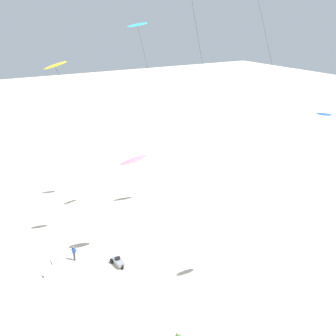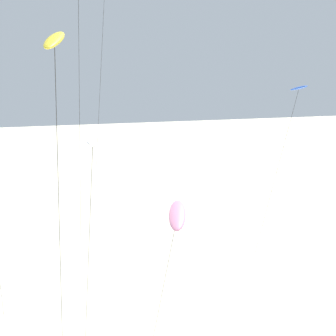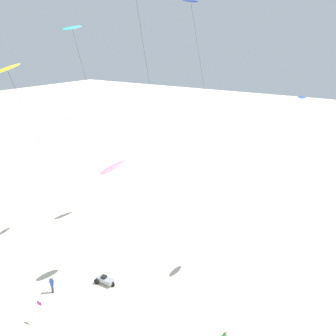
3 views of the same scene
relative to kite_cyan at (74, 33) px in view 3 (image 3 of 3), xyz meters
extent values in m
plane|color=beige|center=(10.26, -10.85, -22.26)|extent=(260.00, 260.00, 0.00)
ellipsoid|color=#33BFE0|center=(0.01, -0.13, 0.51)|extent=(1.20, 2.40, 0.76)
cylinder|color=#262626|center=(-0.15, 2.83, -10.92)|extent=(0.35, 5.95, 22.70)
ellipsoid|color=pink|center=(10.00, -5.86, -11.28)|extent=(1.71, 2.95, 1.12)
cylinder|color=#262626|center=(9.87, -3.42, -16.84)|extent=(0.29, 4.90, 10.86)
ellipsoid|color=blue|center=(23.06, 3.99, -5.30)|extent=(0.84, 2.06, 0.64)
cylinder|color=#262626|center=(22.91, 6.78, -13.82)|extent=(0.33, 5.61, 16.89)
ellipsoid|color=navy|center=(8.84, 9.28, 3.34)|extent=(1.04, 2.88, 0.48)
cylinder|color=#262626|center=(8.53, 14.93, -9.52)|extent=(0.64, 11.33, 25.50)
ellipsoid|color=yellow|center=(4.03, -10.86, -2.78)|extent=(1.13, 2.35, 0.94)
cylinder|color=#262626|center=(3.85, -7.57, -12.57)|extent=(0.38, 6.62, 19.39)
ellipsoid|color=white|center=(5.61, -6.93, -7.08)|extent=(0.89, 2.03, 0.59)
cylinder|color=#262626|center=(5.43, -3.68, -14.71)|extent=(0.38, 6.51, 15.11)
cylinder|color=#262626|center=(6.06, 6.04, -9.32)|extent=(0.38, 6.54, 25.89)
sphere|color=#9E7051|center=(22.73, -8.81, -20.69)|extent=(0.20, 0.20, 0.20)
cylinder|color=#338C4C|center=(22.60, -8.63, -21.04)|extent=(0.46, 0.37, 0.39)
cylinder|color=#33333D|center=(7.11, -11.67, -21.82)|extent=(0.22, 0.22, 0.88)
cube|color=#2D4CA5|center=(7.11, -11.67, -21.09)|extent=(0.38, 0.39, 0.58)
sphere|color=#9E7051|center=(7.11, -11.67, -20.69)|extent=(0.20, 0.20, 0.20)
cylinder|color=#2D4CA5|center=(6.96, -11.84, -21.04)|extent=(0.43, 0.40, 0.39)
cylinder|color=#2D4CA5|center=(7.26, -11.51, -21.04)|extent=(0.43, 0.40, 0.39)
cube|color=gray|center=(10.25, -8.11, -21.82)|extent=(1.74, 0.80, 0.36)
cube|color=black|center=(10.10, -8.12, -21.54)|extent=(0.47, 0.47, 0.20)
cylinder|color=black|center=(11.05, -8.06, -22.00)|extent=(0.53, 0.15, 0.52)
cylinder|color=black|center=(9.50, -7.70, -22.00)|extent=(0.53, 0.15, 0.52)
cylinder|color=black|center=(9.55, -8.61, -22.00)|extent=(0.53, 0.15, 0.52)
cylinder|color=gray|center=(8.94, -14.51, -21.21)|extent=(0.05, 0.05, 2.10)
cube|color=#D8339E|center=(9.22, -14.51, -20.36)|extent=(0.52, 0.03, 0.36)
camera|label=1|loc=(43.01, -21.61, 2.16)|focal=43.51mm
camera|label=2|loc=(3.46, -26.79, -3.67)|focal=46.88mm
camera|label=3|loc=(30.12, -27.60, -0.60)|focal=37.49mm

